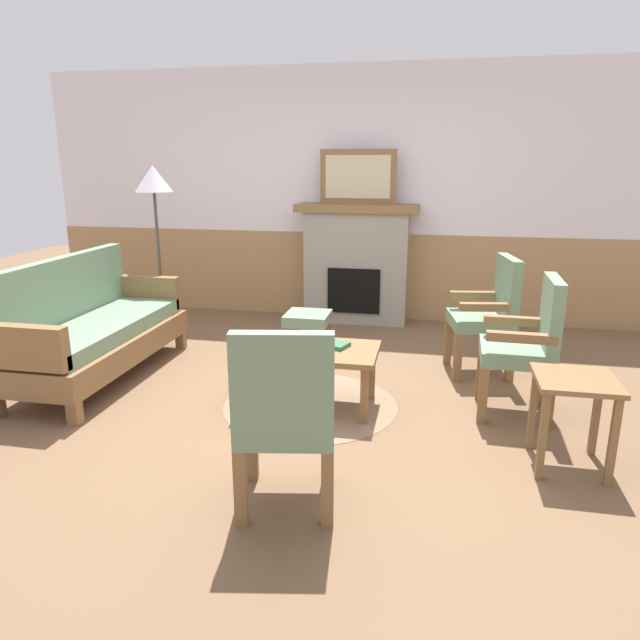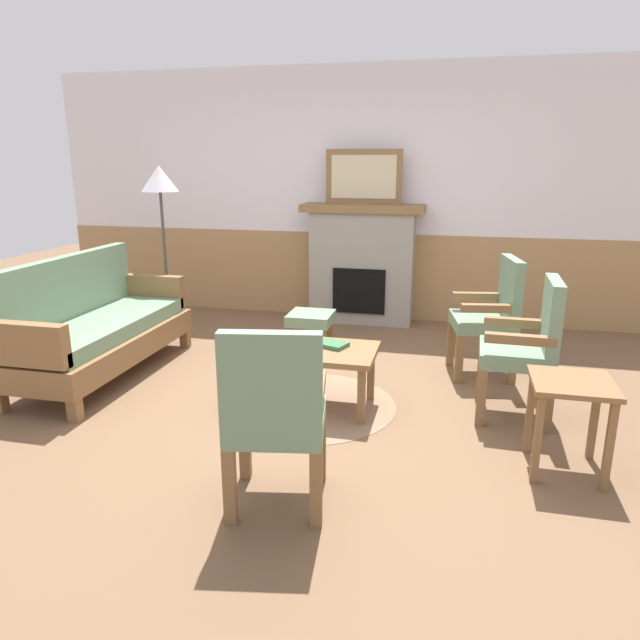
% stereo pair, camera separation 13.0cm
% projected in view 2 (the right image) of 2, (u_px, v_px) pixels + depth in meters
% --- Properties ---
extents(ground_plane, '(14.00, 14.00, 0.00)m').
position_uv_depth(ground_plane, '(309.00, 405.00, 4.20)').
color(ground_plane, brown).
extents(wall_back, '(7.20, 0.14, 2.70)m').
position_uv_depth(wall_back, '(367.00, 200.00, 6.28)').
color(wall_back, white).
rests_on(wall_back, ground_plane).
extents(fireplace, '(1.30, 0.44, 1.28)m').
position_uv_depth(fireplace, '(362.00, 263.00, 6.23)').
color(fireplace, gray).
rests_on(fireplace, ground_plane).
extents(framed_picture, '(0.80, 0.04, 0.56)m').
position_uv_depth(framed_picture, '(364.00, 177.00, 5.98)').
color(framed_picture, brown).
rests_on(framed_picture, fireplace).
extents(couch, '(0.70, 1.80, 0.98)m').
position_uv_depth(couch, '(97.00, 328.00, 4.70)').
color(couch, brown).
rests_on(couch, ground_plane).
extents(coffee_table, '(0.96, 0.56, 0.44)m').
position_uv_depth(coffee_table, '(309.00, 355.00, 4.10)').
color(coffee_table, brown).
rests_on(coffee_table, ground_plane).
extents(round_rug, '(1.27, 1.27, 0.01)m').
position_uv_depth(round_rug, '(309.00, 404.00, 4.20)').
color(round_rug, '#896B51').
rests_on(round_rug, ground_plane).
extents(book_on_table, '(0.25, 0.22, 0.03)m').
position_uv_depth(book_on_table, '(332.00, 345.00, 4.10)').
color(book_on_table, '#33663D').
rests_on(book_on_table, coffee_table).
extents(footstool, '(0.40, 0.40, 0.36)m').
position_uv_depth(footstool, '(311.00, 321.00, 5.34)').
color(footstool, brown).
rests_on(footstool, ground_plane).
extents(armchair_near_fireplace, '(0.50, 0.50, 0.98)m').
position_uv_depth(armchair_near_fireplace, '(528.00, 343.00, 3.86)').
color(armchair_near_fireplace, brown).
rests_on(armchair_near_fireplace, ground_plane).
extents(armchair_by_window_left, '(0.55, 0.55, 0.98)m').
position_uv_depth(armchair_by_window_left, '(492.00, 312.00, 4.66)').
color(armchair_by_window_left, brown).
rests_on(armchair_by_window_left, ground_plane).
extents(armchair_front_left, '(0.56, 0.56, 0.98)m').
position_uv_depth(armchair_front_left, '(275.00, 411.00, 2.82)').
color(armchair_front_left, brown).
rests_on(armchair_front_left, ground_plane).
extents(side_table, '(0.44, 0.44, 0.55)m').
position_uv_depth(side_table, '(571.00, 400.00, 3.20)').
color(side_table, brown).
rests_on(side_table, ground_plane).
extents(floor_lamp_by_couch, '(0.36, 0.36, 1.68)m').
position_uv_depth(floor_lamp_by_couch, '(160.00, 189.00, 5.63)').
color(floor_lamp_by_couch, '#332D28').
rests_on(floor_lamp_by_couch, ground_plane).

